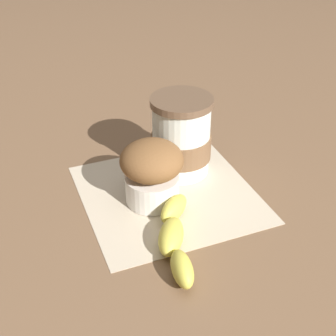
{
  "coord_description": "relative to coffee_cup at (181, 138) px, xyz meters",
  "views": [
    {
      "loc": [
        0.53,
        -0.07,
        0.4
      ],
      "look_at": [
        0.0,
        0.0,
        0.04
      ],
      "focal_mm": 50.0,
      "sensor_mm": 36.0,
      "label": 1
    }
  ],
  "objects": [
    {
      "name": "coffee_cup",
      "position": [
        0.0,
        0.0,
        0.0
      ],
      "size": [
        0.09,
        0.09,
        0.12
      ],
      "color": "silver",
      "rests_on": "paper_napkin"
    },
    {
      "name": "paper_napkin",
      "position": [
        0.06,
        -0.03,
        -0.06
      ],
      "size": [
        0.29,
        0.29,
        0.0
      ],
      "primitive_type": "cube",
      "rotation": [
        0.0,
        0.0,
        0.24
      ],
      "color": "beige",
      "rests_on": "ground_plane"
    },
    {
      "name": "muffin",
      "position": [
        0.07,
        -0.05,
        -0.01
      ],
      "size": [
        0.09,
        0.09,
        0.09
      ],
      "color": "white",
      "rests_on": "paper_napkin"
    },
    {
      "name": "ground_plane",
      "position": [
        0.06,
        -0.03,
        -0.06
      ],
      "size": [
        3.0,
        3.0,
        0.0
      ],
      "primitive_type": "plane",
      "color": "brown"
    },
    {
      "name": "banana",
      "position": [
        0.17,
        -0.03,
        -0.04
      ],
      "size": [
        0.17,
        0.07,
        0.03
      ],
      "color": "#D6CC4C",
      "rests_on": "paper_napkin"
    }
  ]
}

